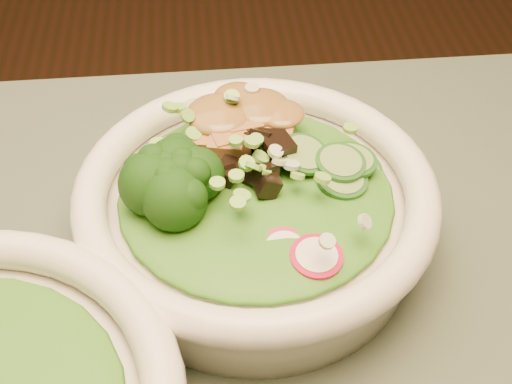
{
  "coord_description": "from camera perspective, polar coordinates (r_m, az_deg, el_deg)",
  "views": [
    {
      "loc": [
        -0.2,
        -0.17,
        1.14
      ],
      "look_at": [
        -0.16,
        0.17,
        0.8
      ],
      "focal_mm": 50.0,
      "sensor_mm": 36.0,
      "label": 1
    }
  ],
  "objects": [
    {
      "name": "mushroom_heap",
      "position": [
        0.48,
        -0.34,
        2.04
      ],
      "size": [
        0.07,
        0.07,
        0.04
      ],
      "primitive_type": null,
      "rotation": [
        0.0,
        0.0,
        0.16
      ],
      "color": "black",
      "rests_on": "salad_bowl"
    },
    {
      "name": "tofu_cubes",
      "position": [
        0.51,
        -1.49,
        5.29
      ],
      "size": [
        0.09,
        0.07,
        0.03
      ],
      "primitive_type": null,
      "rotation": [
        0.0,
        0.0,
        0.16
      ],
      "color": "olive",
      "rests_on": "salad_bowl"
    },
    {
      "name": "lettuce_bed",
      "position": [
        0.48,
        0.0,
        0.09
      ],
      "size": [
        0.19,
        0.19,
        0.02
      ],
      "primitive_type": "ellipsoid",
      "color": "#246615",
      "rests_on": "salad_bowl"
    },
    {
      "name": "broccoli_florets",
      "position": [
        0.46,
        -6.84,
        -0.08
      ],
      "size": [
        0.08,
        0.07,
        0.04
      ],
      "primitive_type": null,
      "rotation": [
        0.0,
        0.0,
        0.16
      ],
      "color": "black",
      "rests_on": "salad_bowl"
    },
    {
      "name": "radish_slices",
      "position": [
        0.44,
        2.39,
        -4.91
      ],
      "size": [
        0.1,
        0.05,
        0.02
      ],
      "primitive_type": null,
      "rotation": [
        0.0,
        0.0,
        0.16
      ],
      "color": "#B30D35",
      "rests_on": "salad_bowl"
    },
    {
      "name": "salad_bowl",
      "position": [
        0.49,
        0.0,
        -1.57
      ],
      "size": [
        0.25,
        0.25,
        0.07
      ],
      "rotation": [
        0.0,
        0.0,
        0.16
      ],
      "color": "white",
      "rests_on": "dining_table"
    },
    {
      "name": "peanut_sauce",
      "position": [
        0.51,
        -1.51,
        6.34
      ],
      "size": [
        0.06,
        0.05,
        0.01
      ],
      "primitive_type": "ellipsoid",
      "color": "brown",
      "rests_on": "tofu_cubes"
    },
    {
      "name": "scallion_garnish",
      "position": [
        0.46,
        0.0,
        2.0
      ],
      "size": [
        0.18,
        0.18,
        0.02
      ],
      "primitive_type": null,
      "color": "#7ABC42",
      "rests_on": "salad_bowl"
    },
    {
      "name": "cucumber_slices",
      "position": [
        0.48,
        6.87,
        2.13
      ],
      "size": [
        0.07,
        0.07,
        0.03
      ],
      "primitive_type": null,
      "rotation": [
        0.0,
        0.0,
        0.16
      ],
      "color": "#80A35A",
      "rests_on": "salad_bowl"
    }
  ]
}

